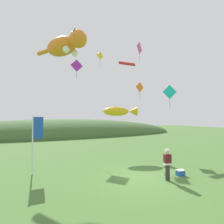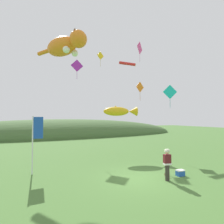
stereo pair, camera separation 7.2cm
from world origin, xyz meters
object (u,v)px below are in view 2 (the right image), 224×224
Objects in this scene: festival_attendant at (167,164)px; kite_diamond_gold at (100,56)px; kite_spool at (167,175)px; kite_diamond_teal at (170,92)px; kite_fish_windsock at (120,111)px; festival_banner_pole at (35,136)px; kite_diamond_orange at (140,87)px; kite_diamond_pink at (140,48)px; picnic_cooler at (180,173)px; kite_giant_cat at (65,46)px; kite_diamond_violet at (77,66)px; kite_tube_streamer at (128,64)px.

festival_attendant is 0.88× the size of kite_diamond_gold.
kite_spool is 9.34m from kite_diamond_teal.
festival_banner_pole is at bearing -158.61° from kite_fish_windsock.
kite_diamond_teal is at bearing -61.46° from kite_diamond_orange.
kite_diamond_teal reaches higher than kite_spool.
kite_fish_windsock is 1.44× the size of kite_diamond_pink.
kite_diamond_gold reaches higher than kite_diamond_pink.
picnic_cooler is at bearing -86.06° from kite_fish_windsock.
picnic_cooler is 14.12m from kite_diamond_pink.
festival_attendant is 12.66m from kite_giant_cat.
kite_fish_windsock reaches higher than festival_banner_pole.
kite_fish_windsock is 8.53m from kite_diamond_violet.
kite_diamond_violet reaches higher than festival_banner_pole.
kite_fish_windsock is (-0.49, 7.12, 4.05)m from picnic_cooler.
kite_fish_windsock is at bearing -161.45° from kite_diamond_pink.
kite_diamond_gold is (7.97, 9.29, 9.48)m from festival_banner_pole.
picnic_cooler is 0.21× the size of kite_diamond_violet.
festival_banner_pole is 15.70m from kite_tube_streamer.
kite_tube_streamer is at bearing 83.26° from kite_diamond_pink.
kite_fish_windsock is (7.64, 2.99, 1.82)m from festival_banner_pole.
kite_fish_windsock is at bearing -161.33° from kite_diamond_orange.
kite_diamond_teal is 11.34m from kite_diamond_violet.
picnic_cooler is (0.89, -0.18, 0.05)m from kite_spool.
kite_diamond_pink reaches higher than kite_diamond_orange.
festival_banner_pole is at bearing 151.41° from kite_spool.
kite_diamond_orange is (2.57, 8.15, 6.82)m from picnic_cooler.
kite_diamond_pink reaches higher than kite_fish_windsock.
picnic_cooler is 0.22× the size of kite_tube_streamer.
kite_tube_streamer is at bearing 71.31° from kite_spool.
kite_diamond_orange reaches higher than kite_spool.
kite_spool is 8.07m from kite_fish_windsock.
kite_giant_cat reaches higher than kite_fish_windsock.
kite_diamond_teal reaches higher than festival_attendant.
kite_tube_streamer is 0.99× the size of kite_diamond_teal.
kite_diamond_violet is (4.68, 8.60, 7.52)m from festival_banner_pole.
festival_attendant is 8.27m from festival_banner_pole.
picnic_cooler is 9.39m from festival_banner_pole.
kite_diamond_pink is 1.13× the size of kite_diamond_orange.
kite_spool is at bearing -55.77° from kite_giant_cat.
kite_diamond_pink is (-0.40, -3.41, 0.74)m from kite_tube_streamer.
kite_diamond_violet is (-2.15, 13.04, 8.97)m from festival_attendant.
festival_banner_pole is 1.54× the size of kite_diamond_pink.
kite_diamond_pink is (3.04, 1.02, 7.20)m from kite_fish_windsock.
festival_attendant is 0.51× the size of kite_fish_windsock.
festival_banner_pole is 1.57× the size of kite_diamond_teal.
kite_diamond_orange is at bearing 5.24° from kite_giant_cat.
kite_diamond_pink is at bearing 18.55° from kite_fish_windsock.
kite_diamond_orange is at bearing 36.63° from kite_diamond_pink.
picnic_cooler is 15.89m from kite_tube_streamer.
kite_diamond_violet is 1.19× the size of kite_diamond_gold.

